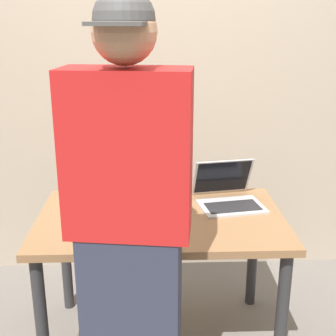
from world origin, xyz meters
name	(u,v)px	position (x,y,z in m)	size (l,w,h in m)	color
desk	(161,234)	(0.00, 0.00, 0.62)	(1.21, 0.74, 0.72)	olive
laptop	(228,194)	(0.36, 0.16, 0.77)	(0.37, 0.37, 0.22)	#B7BABC
beer_bottle_amber	(110,193)	(-0.25, 0.06, 0.82)	(0.06, 0.06, 0.28)	#333333
beer_bottle_brown	(119,198)	(-0.20, -0.06, 0.84)	(0.06, 0.06, 0.30)	#1E5123
person_figure	(130,230)	(-0.13, -0.52, 0.90)	(0.47, 0.33, 1.74)	#2D3347
back_wall	(157,76)	(0.00, 0.85, 1.30)	(6.00, 0.10, 2.60)	tan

